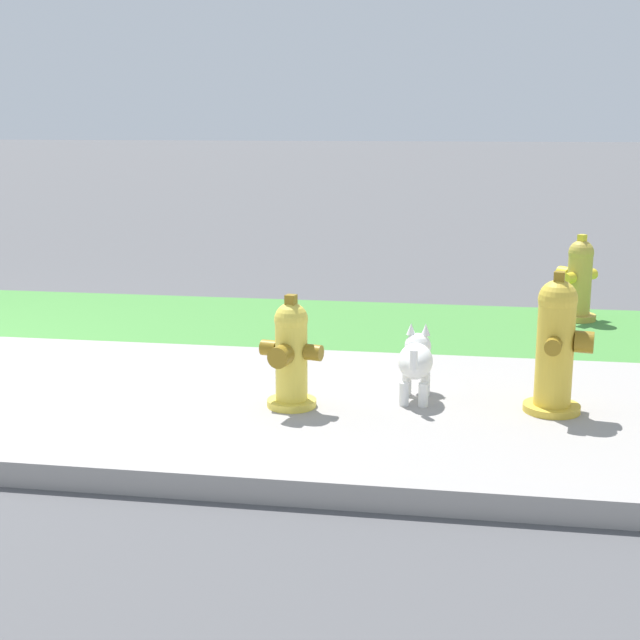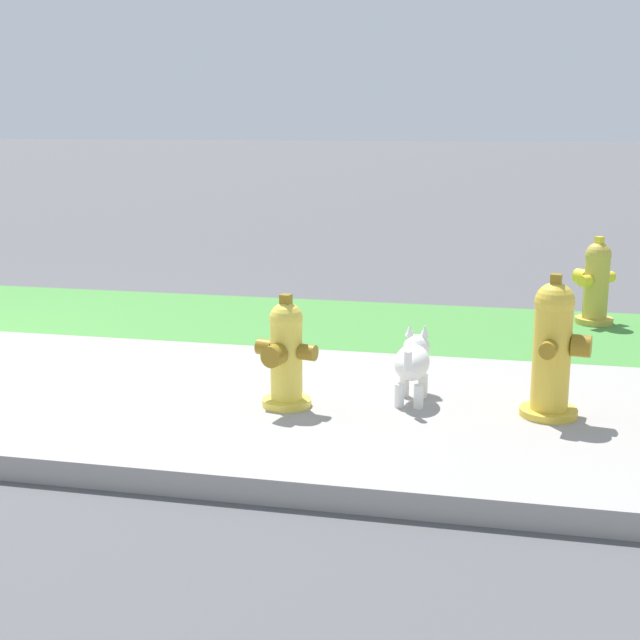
% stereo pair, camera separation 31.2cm
% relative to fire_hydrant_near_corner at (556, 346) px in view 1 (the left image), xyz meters
% --- Properties ---
extents(fire_hydrant_near_corner, '(0.37, 0.39, 0.80)m').
position_rel_fire_hydrant_near_corner_xyz_m(fire_hydrant_near_corner, '(0.00, 0.00, 0.00)').
color(fire_hydrant_near_corner, gold).
rests_on(fire_hydrant_near_corner, ground).
extents(fire_hydrant_mid_block, '(0.34, 0.34, 0.70)m').
position_rel_fire_hydrant_near_corner_xyz_m(fire_hydrant_mid_block, '(0.41, 2.44, -0.05)').
color(fire_hydrant_mid_block, gold).
rests_on(fire_hydrant_mid_block, ground).
extents(fire_hydrant_by_grass_verge, '(0.37, 0.34, 0.65)m').
position_rel_fire_hydrant_near_corner_xyz_m(fire_hydrant_by_grass_verge, '(-1.46, -0.15, -0.08)').
color(fire_hydrant_by_grass_verge, yellow).
rests_on(fire_hydrant_by_grass_verge, ground).
extents(small_white_dog, '(0.20, 0.51, 0.42)m').
position_rel_fire_hydrant_near_corner_xyz_m(small_white_dog, '(-0.77, 0.12, -0.15)').
color(small_white_dog, white).
rests_on(small_white_dog, ground).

